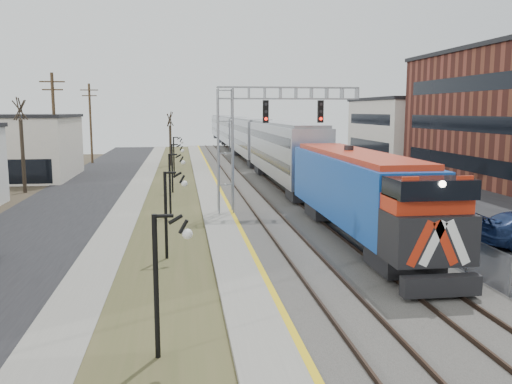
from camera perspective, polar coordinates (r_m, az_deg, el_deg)
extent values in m
cube|color=black|center=(42.38, -19.00, -0.92)|extent=(7.00, 120.00, 0.04)
cube|color=gray|center=(41.74, -12.93, -0.78)|extent=(2.00, 120.00, 0.08)
cube|color=#434725|center=(41.58, -8.81, -0.71)|extent=(4.00, 120.00, 0.06)
cube|color=gray|center=(41.62, -4.68, -0.50)|extent=(2.00, 120.00, 0.24)
cube|color=#595651|center=(42.19, 2.12, -0.38)|extent=(8.00, 120.00, 0.20)
cube|color=black|center=(45.82, 17.06, -0.14)|extent=(16.00, 120.00, 0.04)
cube|color=gold|center=(41.66, -3.47, -0.30)|extent=(0.24, 120.00, 0.01)
cube|color=#2D2119|center=(41.78, -1.60, -0.22)|extent=(0.08, 120.00, 0.15)
cube|color=#2D2119|center=(41.97, 0.44, -0.18)|extent=(0.08, 120.00, 0.15)
cube|color=#2D2119|center=(42.30, 3.12, -0.12)|extent=(0.08, 120.00, 0.15)
cube|color=#2D2119|center=(42.61, 5.10, -0.08)|extent=(0.08, 120.00, 0.15)
cube|color=#154AAC|center=(27.37, 10.89, -0.39)|extent=(3.00, 17.00, 4.25)
cube|color=black|center=(19.95, 18.87, -9.31)|extent=(2.80, 0.50, 0.70)
cube|color=#92959B|center=(46.86, 2.91, 4.10)|extent=(3.00, 22.00, 5.33)
cube|color=#92959B|center=(69.34, -0.63, 5.56)|extent=(3.00, 22.00, 5.33)
cube|color=#92959B|center=(91.98, -2.45, 6.30)|extent=(3.00, 22.00, 5.33)
cube|color=#92959B|center=(114.68, -3.54, 6.74)|extent=(3.00, 22.00, 5.33)
cube|color=gray|center=(34.26, -3.25, 4.10)|extent=(1.00, 1.00, 8.00)
cube|color=gray|center=(34.72, 3.40, 10.35)|extent=(9.00, 0.80, 0.80)
cube|color=black|center=(34.00, 1.03, 8.46)|extent=(0.35, 0.25, 1.40)
cube|color=black|center=(34.72, 6.80, 8.41)|extent=(0.35, 0.25, 1.40)
cylinder|color=black|center=(14.81, -10.47, -9.94)|extent=(0.14, 0.14, 4.00)
cylinder|color=black|center=(24.50, -9.47, -2.52)|extent=(0.14, 0.14, 4.00)
cylinder|color=black|center=(34.36, -9.05, 0.67)|extent=(0.14, 0.14, 4.00)
cylinder|color=black|center=(44.29, -8.81, 2.43)|extent=(0.14, 0.14, 4.00)
cylinder|color=black|center=(56.24, -8.64, 3.72)|extent=(0.14, 0.14, 4.00)
cylinder|color=#4C3823|center=(52.28, -20.43, 6.22)|extent=(0.28, 0.28, 10.00)
cylinder|color=#4C3823|center=(71.94, -17.01, 6.88)|extent=(0.28, 0.28, 10.00)
cube|color=gray|center=(43.01, 7.64, 0.66)|extent=(0.04, 120.00, 1.60)
cube|color=beige|center=(78.49, 17.28, 6.25)|extent=(16.00, 18.00, 8.00)
cylinder|color=#382D23|center=(47.91, -23.33, 3.46)|extent=(0.30, 0.30, 5.95)
cylinder|color=#382D23|center=(66.18, -8.99, 4.82)|extent=(0.30, 0.30, 4.90)
imported|color=black|center=(31.21, 20.11, -2.94)|extent=(5.34, 2.76, 1.44)
imported|color=slate|center=(43.45, 13.02, 0.44)|extent=(4.25, 2.39, 1.37)
imported|color=#0D4419|center=(48.25, 12.51, 1.24)|extent=(4.24, 1.99, 1.34)
imported|color=#0C3E21|center=(52.11, 9.79, 1.83)|extent=(5.16, 3.53, 1.31)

